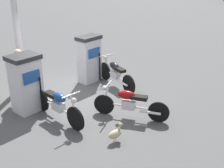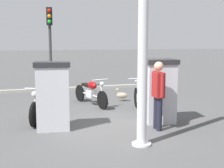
{
  "view_description": "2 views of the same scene",
  "coord_description": "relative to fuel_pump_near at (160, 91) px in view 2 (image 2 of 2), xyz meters",
  "views": [
    {
      "loc": [
        6.01,
        -6.06,
        3.99
      ],
      "look_at": [
        1.38,
        0.34,
        0.65
      ],
      "focal_mm": 47.47,
      "sensor_mm": 36.0,
      "label": 1
    },
    {
      "loc": [
        -7.57,
        1.83,
        2.12
      ],
      "look_at": [
        1.4,
        -0.54,
        0.8
      ],
      "focal_mm": 49.48,
      "sensor_mm": 36.0,
      "label": 2
    }
  ],
  "objects": [
    {
      "name": "ground_plane",
      "position": [
        0.31,
        1.36,
        -0.83
      ],
      "size": [
        120.0,
        120.0,
        0.0
      ],
      "primitive_type": "plane",
      "color": "#4C4C4C"
    },
    {
      "name": "fuel_pump_near",
      "position": [
        0.0,
        0.0,
        0.0
      ],
      "size": [
        0.75,
        0.86,
        1.64
      ],
      "color": "silver",
      "rests_on": "ground"
    },
    {
      "name": "roadside_traffic_light",
      "position": [
        5.9,
        2.38,
        1.54
      ],
      "size": [
        0.39,
        0.26,
        3.45
      ],
      "color": "#38383A",
      "rests_on": "ground"
    },
    {
      "name": "attendant_person",
      "position": [
        -0.62,
        0.31,
        0.1
      ],
      "size": [
        0.57,
        0.22,
        1.63
      ],
      "color": "#1E1E2D",
      "rests_on": "ground"
    },
    {
      "name": "wandering_duck",
      "position": [
        2.91,
        0.15,
        -0.61
      ],
      "size": [
        0.28,
        0.45,
        0.46
      ],
      "color": "tan",
      "rests_on": "ground"
    },
    {
      "name": "motorcycle_extra",
      "position": [
        2.55,
        1.31,
        -0.37
      ],
      "size": [
        1.99,
        0.83,
        0.92
      ],
      "color": "black",
      "rests_on": "ground"
    },
    {
      "name": "road_edge_kerb",
      "position": [
        5.85,
        1.36,
        -0.77
      ],
      "size": [
        0.56,
        7.19,
        0.12
      ],
      "color": "#9E9E93",
      "rests_on": "ground"
    },
    {
      "name": "motorcycle_far_pump",
      "position": [
        0.99,
        2.88,
        -0.36
      ],
      "size": [
        1.96,
        0.93,
        0.96
      ],
      "color": "black",
      "rests_on": "ground"
    },
    {
      "name": "fuel_pump_far",
      "position": [
        0.0,
        2.72,
        -0.01
      ],
      "size": [
        0.61,
        0.87,
        1.62
      ],
      "color": "silver",
      "rests_on": "ground"
    },
    {
      "name": "motorcycle_near_pump",
      "position": [
        1.09,
        0.1,
        -0.35
      ],
      "size": [
        2.12,
        0.65,
        0.96
      ],
      "color": "black",
      "rests_on": "ground"
    },
    {
      "name": "canopy_support_pole",
      "position": [
        -1.55,
        1.06,
        1.27
      ],
      "size": [
        0.4,
        0.4,
        4.37
      ],
      "color": "silver",
      "rests_on": "ground"
    }
  ]
}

